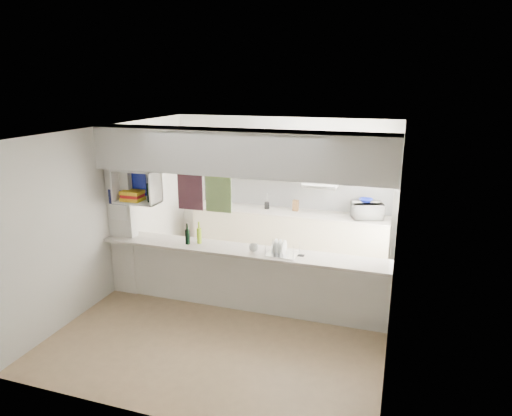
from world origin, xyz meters
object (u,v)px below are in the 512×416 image
at_px(bowl, 366,200).
at_px(wine_bottles, 194,236).
at_px(dish_rack, 282,249).
at_px(microwave, 367,211).

distance_m(bowl, wine_bottles, 3.12).
xyz_separation_m(dish_rack, wine_bottles, (-1.35, 0.03, 0.03)).
distance_m(microwave, wine_bottles, 3.12).
bearing_deg(bowl, microwave, -46.50).
height_order(dish_rack, wine_bottles, wine_bottles).
bearing_deg(microwave, dish_rack, 47.35).
bearing_deg(bowl, wine_bottles, -136.84).
height_order(bowl, dish_rack, bowl).
xyz_separation_m(microwave, bowl, (-0.04, 0.04, 0.17)).
distance_m(microwave, bowl, 0.18).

